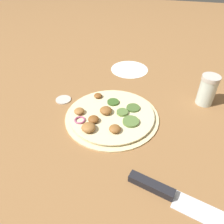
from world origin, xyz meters
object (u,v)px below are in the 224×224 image
object	(u,v)px
pizza	(111,116)
knife	(180,200)
loose_cap	(63,99)
spice_jar	(207,90)

from	to	relation	value
pizza	knife	world-z (taller)	pizza
knife	loose_cap	size ratio (longest dim) A/B	6.42
pizza	loose_cap	distance (m)	0.17
knife	loose_cap	world-z (taller)	knife
spice_jar	knife	bearing A→B (deg)	78.29
pizza	knife	size ratio (longest dim) A/B	0.87
spice_jar	loose_cap	xyz separation A→B (m)	(0.43, 0.09, -0.04)
knife	spice_jar	distance (m)	0.36
pizza	loose_cap	world-z (taller)	pizza
knife	loose_cap	xyz separation A→B (m)	(0.36, -0.26, -0.00)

